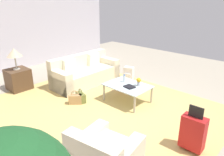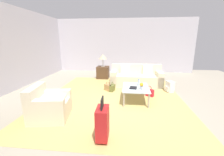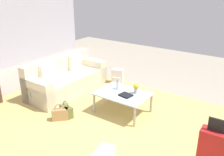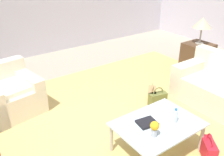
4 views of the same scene
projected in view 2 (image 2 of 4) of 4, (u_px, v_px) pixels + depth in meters
The scene contains 16 objects.
ground_plane at pixel (119, 105), 4.40m from camera, with size 12.00×12.00×0.00m, color #A89E89.
wall_right at pixel (124, 46), 8.90m from camera, with size 0.12×8.00×3.10m, color silver.
area_rug at pixel (114, 97), 5.00m from camera, with size 5.20×4.40×0.01m, color tan.
couch at pixel (136, 78), 6.37m from camera, with size 0.87×2.11×0.86m.
armchair at pixel (48, 106), 3.63m from camera, with size 1.00×0.98×0.81m.
coffee_table at pixel (136, 89), 4.64m from camera, with size 1.08×0.80×0.45m.
water_bottle at pixel (139, 82), 4.78m from camera, with size 0.06×0.06×0.20m.
coffee_table_book at pixel (133, 88), 4.51m from camera, with size 0.24×0.20×0.03m, color black.
flower_vase at pixel (141, 85), 4.37m from camera, with size 0.11×0.11×0.21m.
side_table at pixel (103, 72), 7.52m from camera, with size 0.58×0.58×0.59m, color #513823.
table_lamp at pixel (103, 57), 7.33m from camera, with size 0.41×0.41×0.60m.
suitcase_red at pixel (102, 123), 2.79m from camera, with size 0.41×0.23×0.85m.
handbag_olive at pixel (112, 88), 5.60m from camera, with size 0.34×0.21×0.36m.
handbag_red at pixel (149, 92), 5.10m from camera, with size 0.30×0.34×0.36m.
handbag_tan at pixel (108, 87), 5.64m from camera, with size 0.32×0.33×0.36m.
backpack_white at pixel (170, 87), 5.51m from camera, with size 0.35×0.31×0.40m.
Camera 2 is at (-4.07, -0.25, 1.84)m, focal length 24.00 mm.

